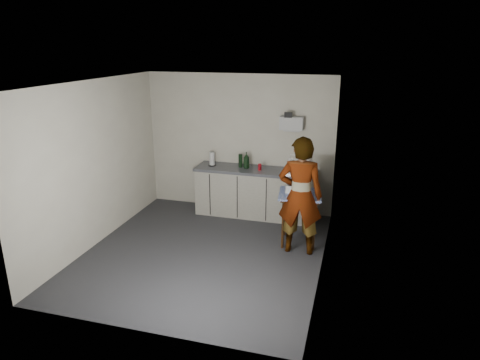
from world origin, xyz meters
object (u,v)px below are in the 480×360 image
(standing_man, at_px, (300,196))
(soda_can, at_px, (260,167))
(bakery_box, at_px, (299,186))
(dish_rack, at_px, (299,170))
(paper_towel, at_px, (212,159))
(soap_bottle, at_px, (246,160))
(side_table, at_px, (300,200))
(kitchen_counter, at_px, (255,194))
(dark_bottle, at_px, (240,161))

(standing_man, distance_m, soda_can, 1.52)
(soda_can, height_order, bakery_box, bakery_box)
(dish_rack, relative_size, bakery_box, 0.97)
(standing_man, height_order, dish_rack, standing_man)
(soda_can, height_order, paper_towel, paper_towel)
(soda_can, xyz_separation_m, paper_towel, (-0.93, 0.05, 0.07))
(paper_towel, relative_size, dish_rack, 0.60)
(soap_bottle, bearing_deg, paper_towel, 179.95)
(side_table, xyz_separation_m, soap_bottle, (-1.13, 0.95, 0.32))
(dish_rack, bearing_deg, soda_can, 178.94)
(kitchen_counter, height_order, standing_man, standing_man)
(soap_bottle, bearing_deg, dark_bottle, 163.06)
(bakery_box, bearing_deg, soap_bottle, 154.68)
(kitchen_counter, xyz_separation_m, standing_man, (1.00, -1.26, 0.49))
(standing_man, distance_m, dark_bottle, 1.84)
(kitchen_counter, distance_m, dish_rack, 0.98)
(soap_bottle, bearing_deg, standing_man, -47.04)
(paper_towel, bearing_deg, kitchen_counter, -0.38)
(kitchen_counter, relative_size, dark_bottle, 8.95)
(dark_bottle, xyz_separation_m, paper_towel, (-0.55, -0.04, -0.00))
(soda_can, xyz_separation_m, bakery_box, (0.84, -0.83, -0.02))
(standing_man, relative_size, soda_can, 15.93)
(paper_towel, bearing_deg, standing_man, -34.39)
(kitchen_counter, relative_size, standing_man, 1.22)
(side_table, relative_size, soda_can, 7.38)
(kitchen_counter, bearing_deg, dish_rack, -4.20)
(soda_can, distance_m, dish_rack, 0.72)
(side_table, bearing_deg, soda_can, 127.31)
(side_table, height_order, dark_bottle, dark_bottle)
(side_table, distance_m, dish_rack, 0.93)
(dark_bottle, bearing_deg, paper_towel, -176.09)
(soap_bottle, height_order, soda_can, soap_bottle)
(side_table, bearing_deg, kitchen_counter, 128.63)
(soap_bottle, distance_m, dark_bottle, 0.13)
(standing_man, distance_m, bakery_box, 0.40)
(side_table, relative_size, dark_bottle, 3.40)
(kitchen_counter, xyz_separation_m, dark_bottle, (-0.30, 0.04, 0.61))
(side_table, relative_size, dish_rack, 1.97)
(dark_bottle, relative_size, paper_towel, 0.96)
(side_table, bearing_deg, bakery_box, 106.57)
(kitchen_counter, bearing_deg, soap_bottle, 178.37)
(kitchen_counter, xyz_separation_m, dish_rack, (0.81, -0.06, 0.55))
(kitchen_counter, xyz_separation_m, side_table, (0.96, -0.95, 0.32))
(paper_towel, distance_m, bakery_box, 1.98)
(soap_bottle, relative_size, paper_towel, 1.16)
(side_table, relative_size, bakery_box, 1.91)
(kitchen_counter, relative_size, bakery_box, 5.03)
(dish_rack, xyz_separation_m, bakery_box, (0.11, -0.81, -0.03))
(kitchen_counter, xyz_separation_m, paper_towel, (-0.85, 0.01, 0.61))
(side_table, distance_m, paper_towel, 2.06)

